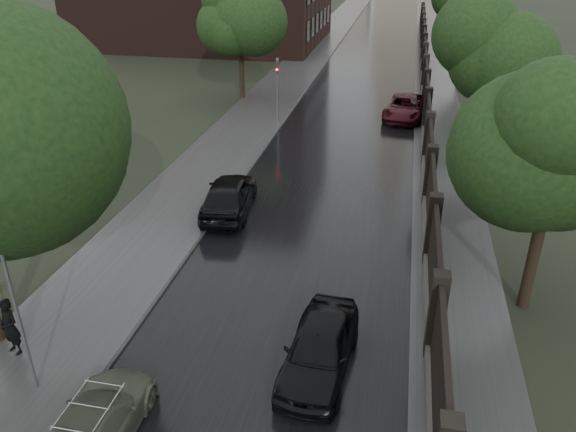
% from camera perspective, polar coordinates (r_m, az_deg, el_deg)
% --- Properties ---
extents(fence_right, '(0.45, 75.72, 2.70)m').
position_cam_1_polar(fence_right, '(41.04, 13.75, 12.59)').
color(fence_right, '#383533').
rests_on(fence_right, ground).
extents(tree_left_far, '(4.25, 4.25, 7.39)m').
position_cam_1_polar(tree_left_far, '(39.84, -4.92, 19.03)').
color(tree_left_far, black).
rests_on(tree_left_far, ground).
extents(tree_right_a, '(4.08, 4.08, 7.01)m').
position_cam_1_polar(tree_right_a, '(17.39, 25.55, 5.19)').
color(tree_right_a, black).
rests_on(tree_right_a, ground).
extents(tree_right_b, '(4.08, 4.08, 7.01)m').
position_cam_1_polar(tree_right_b, '(30.70, 20.33, 14.65)').
color(tree_right_b, black).
rests_on(tree_right_b, ground).
extents(tree_right_c, '(4.08, 4.08, 7.01)m').
position_cam_1_polar(tree_right_c, '(48.39, 17.79, 18.96)').
color(tree_right_c, black).
rests_on(tree_right_c, ground).
extents(lamp_post, '(0.25, 0.12, 5.11)m').
position_cam_1_polar(lamp_post, '(14.97, -25.95, -8.25)').
color(lamp_post, '#59595E').
rests_on(lamp_post, ground).
extents(traffic_light, '(0.16, 0.32, 4.00)m').
position_cam_1_polar(traffic_light, '(34.68, -1.06, 13.16)').
color(traffic_light, '#59595E').
rests_on(traffic_light, ground).
extents(volga_sedan, '(1.89, 4.31, 1.23)m').
position_cam_1_polar(volga_sedan, '(14.24, -19.14, -19.63)').
color(volga_sedan, '#444C3D').
rests_on(volga_sedan, ground).
extents(hatchback_left, '(2.35, 4.82, 1.58)m').
position_cam_1_polar(hatchback_left, '(23.61, -6.03, 2.14)').
color(hatchback_left, black).
rests_on(hatchback_left, ground).
extents(car_right_near, '(1.98, 4.32, 1.43)m').
position_cam_1_polar(car_right_near, '(15.37, 3.21, -13.23)').
color(car_right_near, black).
rests_on(car_right_near, ground).
extents(car_right_far, '(3.01, 5.35, 1.41)m').
position_cam_1_polar(car_right_far, '(36.93, 11.88, 10.74)').
color(car_right_far, black).
rests_on(car_right_far, ground).
extents(pedestrian_umbrella, '(1.26, 1.28, 2.68)m').
position_cam_1_polar(pedestrian_umbrella, '(16.81, -27.06, -7.50)').
color(pedestrian_umbrella, black).
rests_on(pedestrian_umbrella, sidewalk_left).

